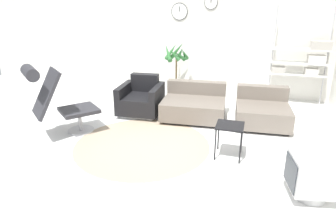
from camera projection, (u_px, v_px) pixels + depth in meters
The scene contains 11 objects.
ground_plane at pixel (161, 144), 4.67m from camera, with size 12.00×12.00×0.00m, color white.
wall_back at pixel (200, 33), 6.94m from camera, with size 12.00×0.09×2.80m.
round_rug at pixel (142, 144), 4.65m from camera, with size 2.09×2.09×0.01m.
lounge_chair at pixel (55, 96), 4.75m from camera, with size 1.08×1.14×1.20m.
armchair_red at pixel (141, 100), 5.89m from camera, with size 0.85×0.87×0.73m.
couch_low at pixel (194, 106), 5.68m from camera, with size 1.22×1.03×0.63m.
couch_second at pixel (262, 112), 5.37m from camera, with size 0.99×1.02×0.63m.
side_table at pixel (230, 129), 4.18m from camera, with size 0.38×0.38×0.48m.
crt_television at pixel (312, 176), 3.31m from camera, with size 0.56×0.53×0.51m.
potted_plant at pixel (176, 72), 6.94m from camera, with size 0.58×0.60×1.24m.
shelf_unit at pixel (306, 60), 6.16m from camera, with size 1.13×0.28×2.03m.
Camera 1 is at (1.31, -4.00, 2.11)m, focal length 32.00 mm.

